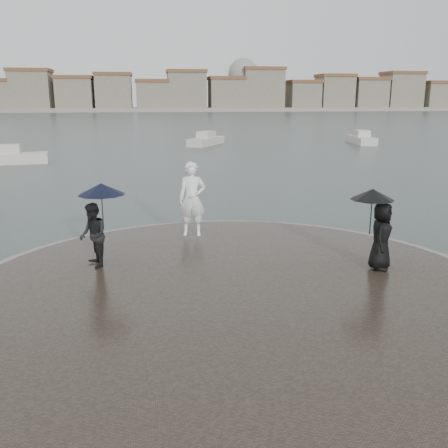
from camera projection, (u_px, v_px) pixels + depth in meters
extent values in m
plane|color=#2B3835|center=(270.00, 391.00, 7.67)|extent=(400.00, 400.00, 0.00)
cylinder|color=gray|center=(233.00, 295.00, 10.99)|extent=(12.50, 12.50, 0.32)
cylinder|color=#2D261E|center=(233.00, 294.00, 10.98)|extent=(11.90, 11.90, 0.36)
imported|color=white|center=(192.00, 199.00, 14.77)|extent=(0.88, 0.66, 2.21)
imported|color=black|center=(93.00, 235.00, 12.06)|extent=(0.81, 0.92, 1.58)
cylinder|color=black|center=(103.00, 211.00, 12.06)|extent=(0.02, 0.02, 0.90)
cone|color=black|center=(101.00, 189.00, 11.92)|extent=(1.13, 1.13, 0.28)
imported|color=black|center=(381.00, 236.00, 11.89)|extent=(0.87, 0.95, 1.63)
cylinder|color=black|center=(371.00, 216.00, 11.83)|extent=(0.02, 0.02, 0.90)
cone|color=black|center=(372.00, 194.00, 11.70)|extent=(1.03, 1.03, 0.26)
cube|color=gray|center=(153.00, 109.00, 163.76)|extent=(260.00, 20.00, 1.20)
cube|color=gray|center=(32.00, 92.00, 154.24)|extent=(12.00, 10.00, 12.00)
cube|color=brown|center=(30.00, 70.00, 152.64)|extent=(12.60, 10.60, 1.00)
cube|color=gray|center=(75.00, 96.00, 156.36)|extent=(11.00, 10.00, 10.00)
cube|color=brown|center=(74.00, 77.00, 155.00)|extent=(11.60, 10.60, 1.00)
cube|color=gray|center=(114.00, 94.00, 157.96)|extent=(11.00, 10.00, 11.00)
cube|color=brown|center=(113.00, 74.00, 156.48)|extent=(11.60, 10.60, 1.00)
cube|color=gray|center=(152.00, 97.00, 159.93)|extent=(10.00, 10.00, 9.00)
cube|color=brown|center=(152.00, 81.00, 158.70)|extent=(10.60, 10.60, 1.00)
cube|color=gray|center=(187.00, 92.00, 161.14)|extent=(12.00, 10.00, 12.00)
cube|color=brown|center=(186.00, 71.00, 159.54)|extent=(12.60, 10.60, 1.00)
cube|color=gray|center=(226.00, 96.00, 163.25)|extent=(11.00, 10.00, 10.00)
cube|color=brown|center=(226.00, 78.00, 161.90)|extent=(11.60, 10.60, 1.00)
cube|color=gray|center=(262.00, 91.00, 164.60)|extent=(13.00, 10.00, 13.00)
cube|color=brown|center=(263.00, 69.00, 162.88)|extent=(13.60, 10.60, 1.00)
cube|color=gray|center=(303.00, 97.00, 167.11)|extent=(10.00, 10.00, 9.00)
cube|color=brown|center=(303.00, 82.00, 165.88)|extent=(10.60, 10.60, 1.00)
cube|color=gray|center=(334.00, 94.00, 168.44)|extent=(11.00, 10.00, 11.00)
cube|color=brown|center=(335.00, 76.00, 166.96)|extent=(11.60, 10.60, 1.00)
cube|color=gray|center=(368.00, 96.00, 170.29)|extent=(11.00, 10.00, 10.00)
cube|color=brown|center=(369.00, 79.00, 168.93)|extent=(11.60, 10.60, 1.00)
cube|color=gray|center=(401.00, 93.00, 171.77)|extent=(12.00, 10.00, 12.00)
cube|color=brown|center=(403.00, 73.00, 170.17)|extent=(12.60, 10.60, 1.00)
cube|color=gray|center=(435.00, 97.00, 174.00)|extent=(10.00, 10.00, 9.00)
cube|color=brown|center=(437.00, 82.00, 172.77)|extent=(10.60, 10.60, 1.00)
sphere|color=gray|center=(243.00, 74.00, 164.31)|extent=(10.00, 10.00, 10.00)
cube|color=beige|center=(5.00, 160.00, 33.86)|extent=(5.68, 2.41, 0.90)
cube|color=beige|center=(5.00, 151.00, 33.71)|extent=(2.16, 1.49, 0.90)
cube|color=beige|center=(206.00, 142.00, 47.39)|extent=(4.12, 5.57, 0.90)
cube|color=beige|center=(206.00, 136.00, 47.24)|extent=(2.04, 2.33, 0.90)
cube|color=beige|center=(361.00, 141.00, 48.83)|extent=(2.31, 5.66, 0.90)
cube|color=beige|center=(362.00, 135.00, 48.69)|extent=(1.45, 2.14, 0.90)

